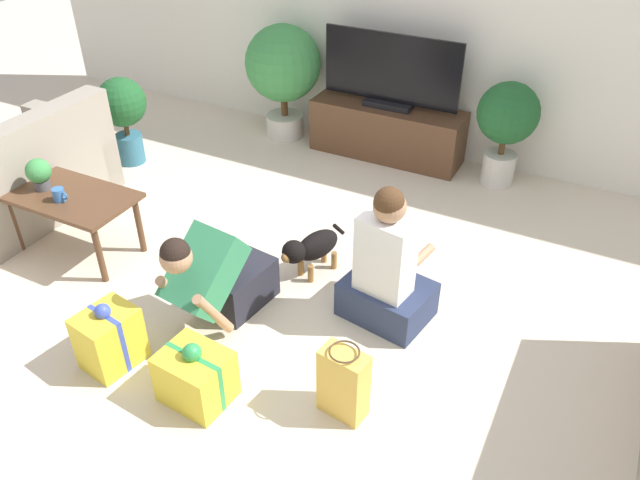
# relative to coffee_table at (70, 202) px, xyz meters

# --- Properties ---
(ground_plane) EXTENTS (16.00, 16.00, 0.00)m
(ground_plane) POSITION_rel_coffee_table_xyz_m (1.67, 0.03, -0.41)
(ground_plane) COLOR beige
(wall_back) EXTENTS (8.40, 0.06, 2.60)m
(wall_back) POSITION_rel_coffee_table_xyz_m (1.67, 2.66, 0.89)
(wall_back) COLOR white
(wall_back) RESTS_ON ground_plane
(coffee_table) EXTENTS (0.92, 0.51, 0.47)m
(coffee_table) POSITION_rel_coffee_table_xyz_m (0.00, 0.00, 0.00)
(coffee_table) COLOR brown
(coffee_table) RESTS_ON ground_plane
(tv_console) EXTENTS (1.36, 0.41, 0.47)m
(tv_console) POSITION_rel_coffee_table_xyz_m (1.38, 2.38, -0.17)
(tv_console) COLOR brown
(tv_console) RESTS_ON ground_plane
(tv) EXTENTS (1.22, 0.20, 0.63)m
(tv) POSITION_rel_coffee_table_xyz_m (1.38, 2.38, 0.35)
(tv) COLOR black
(tv) RESTS_ON tv_console
(potted_plant_back_right) EXTENTS (0.50, 0.50, 0.88)m
(potted_plant_back_right) POSITION_rel_coffee_table_xyz_m (2.41, 2.33, 0.16)
(potted_plant_back_right) COLOR beige
(potted_plant_back_right) RESTS_ON ground_plane
(potted_plant_back_left) EXTENTS (0.69, 0.69, 1.06)m
(potted_plant_back_left) POSITION_rel_coffee_table_xyz_m (0.35, 2.33, 0.26)
(potted_plant_back_left) COLOR beige
(potted_plant_back_left) RESTS_ON ground_plane
(potted_plant_corner_left) EXTENTS (0.42, 0.42, 0.77)m
(potted_plant_corner_left) POSITION_rel_coffee_table_xyz_m (-0.61, 1.22, 0.09)
(potted_plant_corner_left) COLOR #336B84
(potted_plant_corner_left) RESTS_ON ground_plane
(person_kneeling) EXTENTS (0.41, 0.79, 0.76)m
(person_kneeling) POSITION_rel_coffee_table_xyz_m (1.32, -0.15, -0.08)
(person_kneeling) COLOR #23232D
(person_kneeling) RESTS_ON ground_plane
(person_sitting) EXTENTS (0.58, 0.54, 0.94)m
(person_sitting) POSITION_rel_coffee_table_xyz_m (2.20, 0.33, -0.07)
(person_sitting) COLOR #283351
(person_sitting) RESTS_ON ground_plane
(dog) EXTENTS (0.29, 0.53, 0.34)m
(dog) POSITION_rel_coffee_table_xyz_m (1.60, 0.50, -0.18)
(dog) COLOR black
(dog) RESTS_ON ground_plane
(gift_box_a) EXTENTS (0.30, 0.35, 0.43)m
(gift_box_a) POSITION_rel_coffee_table_xyz_m (0.98, -0.74, -0.22)
(gift_box_a) COLOR yellow
(gift_box_a) RESTS_ON ground_plane
(gift_box_b) EXTENTS (0.38, 0.32, 0.38)m
(gift_box_b) POSITION_rel_coffee_table_xyz_m (1.56, -0.73, -0.25)
(gift_box_b) COLOR yellow
(gift_box_b) RESTS_ON ground_plane
(gift_bag_a) EXTENTS (0.26, 0.18, 0.44)m
(gift_bag_a) POSITION_rel_coffee_table_xyz_m (2.30, -0.46, -0.19)
(gift_bag_a) COLOR #E5B74C
(gift_bag_a) RESTS_ON ground_plane
(mug) EXTENTS (0.12, 0.08, 0.09)m
(mug) POSITION_rel_coffee_table_xyz_m (0.02, -0.09, 0.11)
(mug) COLOR #386BAD
(mug) RESTS_ON coffee_table
(tabletop_plant) EXTENTS (0.17, 0.17, 0.22)m
(tabletop_plant) POSITION_rel_coffee_table_xyz_m (-0.21, -0.02, 0.18)
(tabletop_plant) COLOR #4C4C51
(tabletop_plant) RESTS_ON coffee_table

